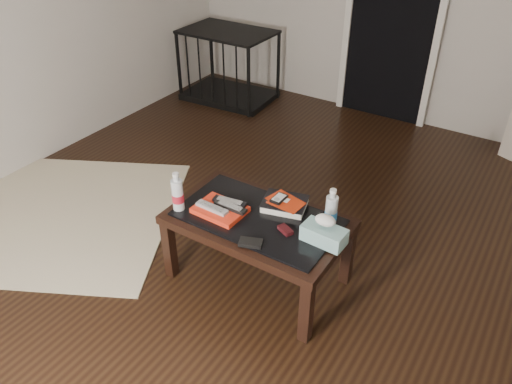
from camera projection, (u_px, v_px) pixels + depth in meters
ground at (295, 273)px, 3.09m from camera, size 5.00×5.00×0.00m
room_shell at (311, 0)px, 2.18m from camera, size 5.00×5.00×5.00m
doorway at (395, 9)px, 4.42m from camera, size 0.90×0.08×2.07m
coffee_table at (258, 226)px, 2.84m from camera, size 1.00×0.60×0.46m
rug at (32, 213)px, 3.60m from camera, size 2.47×2.25×0.01m
pet_crate at (229, 77)px, 5.20m from camera, size 0.94×0.66×0.71m
magazines at (220, 210)px, 2.83m from camera, size 0.29×0.22×0.03m
remote_silver at (212, 207)px, 2.80m from camera, size 0.20×0.06×0.02m
remote_black_front at (230, 207)px, 2.81m from camera, size 0.20×0.05×0.02m
remote_black_back at (230, 202)px, 2.85m from camera, size 0.21×0.08×0.02m
textbook at (285, 204)px, 2.87m from camera, size 0.29×0.26×0.05m
dvd_mailers at (285, 200)px, 2.85m from camera, size 0.22×0.18×0.01m
ipod at (279, 198)px, 2.85m from camera, size 0.07×0.11×0.02m
flip_phone at (285, 230)px, 2.68m from camera, size 0.10×0.08×0.02m
wallet at (250, 243)px, 2.60m from camera, size 0.14×0.11×0.02m
water_bottle_left at (177, 191)px, 2.80m from camera, size 0.07×0.07×0.24m
water_bottle_right at (331, 208)px, 2.67m from camera, size 0.08×0.08×0.24m
tissue_box at (324, 235)px, 2.60m from camera, size 0.24×0.13×0.09m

